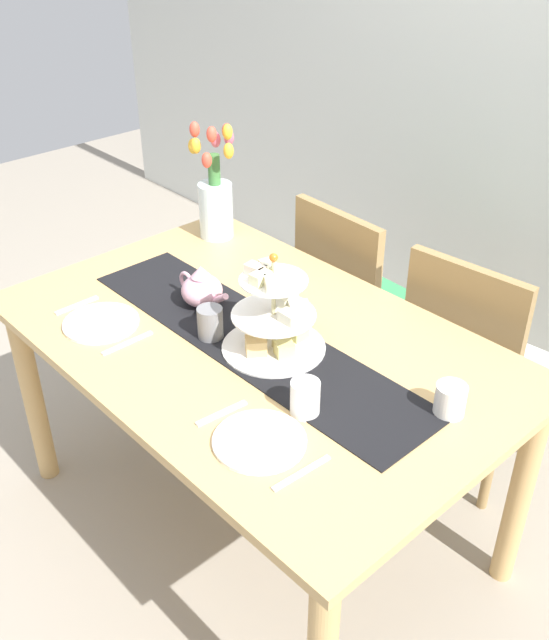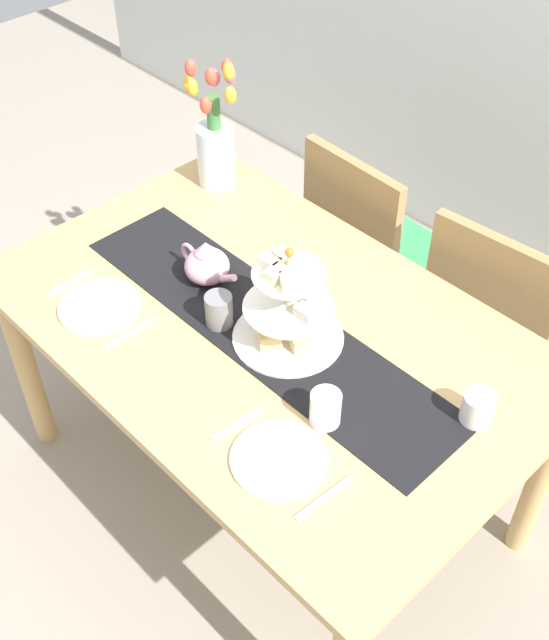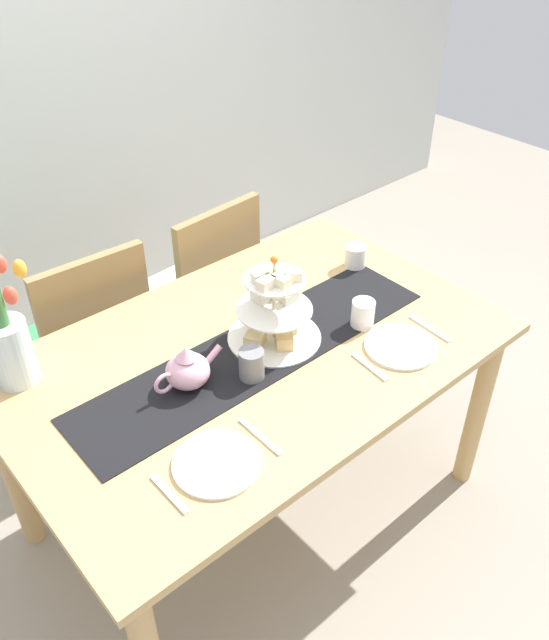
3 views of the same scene
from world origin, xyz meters
TOP-DOWN VIEW (x-y plane):
  - ground_plane at (0.00, 0.00)m, footprint 8.00×8.00m
  - room_wall_rear at (0.00, 1.60)m, footprint 6.00×0.08m
  - dining_table at (0.00, 0.00)m, footprint 1.55×0.99m
  - chair_left at (-0.23, 0.72)m, footprint 0.44×0.44m
  - chair_right at (0.31, 0.72)m, footprint 0.45×0.45m
  - table_runner at (0.00, -0.01)m, footprint 1.24×0.29m
  - tiered_cake_stand at (0.08, 0.00)m, footprint 0.30×0.30m
  - teapot at (-0.25, 0.00)m, footprint 0.24×0.13m
  - tulip_vase at (-0.62, 0.35)m, footprint 0.22×0.17m
  - cream_jug at (0.60, 0.13)m, footprint 0.08×0.08m
  - dinner_plate_left at (-0.37, -0.30)m, footprint 0.23×0.23m
  - fork_left at (-0.52, -0.30)m, footprint 0.02×0.15m
  - knife_left at (-0.23, -0.30)m, footprint 0.01×0.17m
  - dinner_plate_right at (0.35, -0.30)m, footprint 0.23×0.23m
  - fork_right at (0.21, -0.30)m, footprint 0.03×0.15m
  - knife_right at (0.50, -0.30)m, footprint 0.02×0.17m
  - mug_grey at (-0.09, -0.09)m, footprint 0.08×0.08m
  - mug_white_text at (0.35, -0.14)m, footprint 0.08×0.08m

SIDE VIEW (x-z plane):
  - ground_plane at x=0.00m, z-range 0.00..0.00m
  - chair_left at x=-0.23m, z-range 0.05..0.96m
  - chair_right at x=0.31m, z-range 0.05..0.96m
  - dining_table at x=0.00m, z-range 0.28..1.04m
  - table_runner at x=0.00m, z-range 0.77..0.77m
  - fork_left at x=-0.52m, z-range 0.77..0.77m
  - knife_left at x=-0.23m, z-range 0.77..0.77m
  - fork_right at x=0.21m, z-range 0.77..0.77m
  - knife_right at x=0.50m, z-range 0.77..0.77m
  - dinner_plate_left at x=-0.37m, z-range 0.77..0.78m
  - dinner_plate_right at x=0.35m, z-range 0.77..0.78m
  - cream_jug at x=0.60m, z-range 0.77..0.85m
  - mug_white_text at x=0.35m, z-range 0.77..0.86m
  - mug_grey at x=-0.09m, z-range 0.77..0.87m
  - teapot at x=-0.25m, z-range 0.76..0.89m
  - tiered_cake_stand at x=0.08m, z-range 0.71..1.02m
  - tulip_vase at x=-0.62m, z-range 0.71..1.14m
  - room_wall_rear at x=0.00m, z-range 0.00..2.60m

